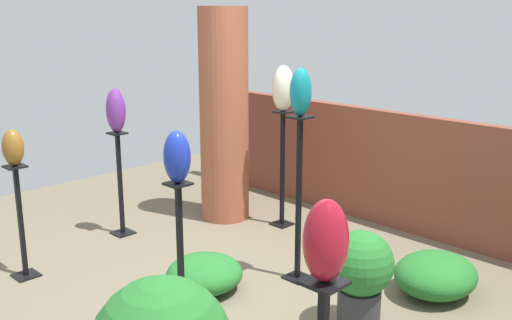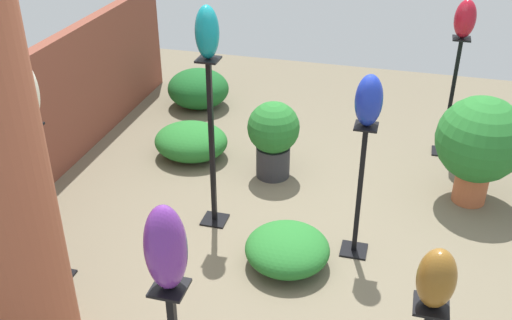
{
  "view_description": "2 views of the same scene",
  "coord_description": "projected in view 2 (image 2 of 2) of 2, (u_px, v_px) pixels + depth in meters",
  "views": [
    {
      "loc": [
        3.18,
        -2.88,
        2.26
      ],
      "look_at": [
        -0.1,
        0.4,
        1.07
      ],
      "focal_mm": 42.0,
      "sensor_mm": 36.0,
      "label": 1
    },
    {
      "loc": [
        -3.76,
        -0.68,
        2.88
      ],
      "look_at": [
        -0.22,
        0.28,
        0.81
      ],
      "focal_mm": 42.0,
      "sensor_mm": 36.0,
      "label": 2
    }
  ],
  "objects": [
    {
      "name": "brick_pillar",
      "position": [
        5.0,
        196.0,
        3.21
      ],
      "size": [
        0.52,
        0.52,
        2.27
      ],
      "primitive_type": "cylinder",
      "color": "#9E5138",
      "rests_on": "ground"
    },
    {
      "name": "art_vase_ruby",
      "position": [
        465.0,
        19.0,
        5.33
      ],
      "size": [
        0.18,
        0.19,
        0.35
      ],
      "primitive_type": "ellipsoid",
      "color": "maroon",
      "rests_on": "pedestal_ruby"
    },
    {
      "name": "art_vase_ivory",
      "position": [
        19.0,
        91.0,
        3.62
      ],
      "size": [
        0.22,
        0.24,
        0.47
      ],
      "primitive_type": "ellipsoid",
      "color": "beige",
      "rests_on": "pedestal_ivory"
    },
    {
      "name": "foliage_bed_east",
      "position": [
        198.0,
        89.0,
        6.86
      ],
      "size": [
        0.67,
        0.7,
        0.44
      ],
      "primitive_type": "ellipsoid",
      "color": "#195923",
      "rests_on": "ground"
    },
    {
      "name": "foliage_bed_center",
      "position": [
        191.0,
        141.0,
        5.84
      ],
      "size": [
        0.64,
        0.72,
        0.34
      ],
      "primitive_type": "ellipsoid",
      "color": "#236B28",
      "rests_on": "ground"
    },
    {
      "name": "art_vase_bronze",
      "position": [
        436.0,
        278.0,
        2.62
      ],
      "size": [
        0.17,
        0.17,
        0.31
      ],
      "primitive_type": "ellipsoid",
      "color": "brown",
      "rests_on": "pedestal_bronze"
    },
    {
      "name": "art_vase_violet",
      "position": [
        166.0,
        248.0,
        2.58
      ],
      "size": [
        0.19,
        0.19,
        0.44
      ],
      "primitive_type": "ellipsoid",
      "color": "#6B2D8C",
      "rests_on": "pedestal_violet"
    },
    {
      "name": "ground_plane",
      "position": [
        297.0,
        240.0,
        4.73
      ],
      "size": [
        8.0,
        8.0,
        0.0
      ],
      "primitive_type": "plane",
      "color": "#6B604C"
    },
    {
      "name": "potted_plant_front_left",
      "position": [
        273.0,
        135.0,
        5.4
      ],
      "size": [
        0.47,
        0.47,
        0.73
      ],
      "color": "#2D2D33",
      "rests_on": "ground"
    },
    {
      "name": "potted_plant_walkway_edge",
      "position": [
        480.0,
        142.0,
        4.95
      ],
      "size": [
        0.73,
        0.73,
        0.97
      ],
      "color": "#B25B38",
      "rests_on": "ground"
    },
    {
      "name": "pedestal_ivory",
      "position": [
        45.0,
        214.0,
        4.06
      ],
      "size": [
        0.2,
        0.2,
        1.23
      ],
      "color": "black",
      "rests_on": "ground"
    },
    {
      "name": "pedestal_cobalt",
      "position": [
        359.0,
        197.0,
        4.37
      ],
      "size": [
        0.2,
        0.2,
        1.08
      ],
      "color": "black",
      "rests_on": "ground"
    },
    {
      "name": "pedestal_ruby",
      "position": [
        450.0,
        103.0,
        5.73
      ],
      "size": [
        0.2,
        0.2,
        1.18
      ],
      "color": "black",
      "rests_on": "ground"
    },
    {
      "name": "brick_wall_back",
      "position": [
        18.0,
        136.0,
        4.97
      ],
      "size": [
        5.6,
        0.12,
        1.22
      ],
      "primitive_type": "cube",
      "color": "brown",
      "rests_on": "ground"
    },
    {
      "name": "art_vase_teal",
      "position": [
        207.0,
        32.0,
        4.18
      ],
      "size": [
        0.18,
        0.17,
        0.39
      ],
      "primitive_type": "ellipsoid",
      "color": "#0F727A",
      "rests_on": "pedestal_teal"
    },
    {
      "name": "pedestal_teal",
      "position": [
        212.0,
        152.0,
        4.65
      ],
      "size": [
        0.2,
        0.2,
        1.41
      ],
      "color": "black",
      "rests_on": "ground"
    },
    {
      "name": "foliage_bed_west",
      "position": [
        287.0,
        249.0,
        4.41
      ],
      "size": [
        0.62,
        0.63,
        0.29
      ],
      "primitive_type": "ellipsoid",
      "color": "#236B28",
      "rests_on": "ground"
    },
    {
      "name": "art_vase_cobalt",
      "position": [
        369.0,
        100.0,
        3.99
      ],
      "size": [
        0.19,
        0.19,
        0.37
      ],
      "primitive_type": "ellipsoid",
      "color": "#192D9E",
      "rests_on": "pedestal_cobalt"
    }
  ]
}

